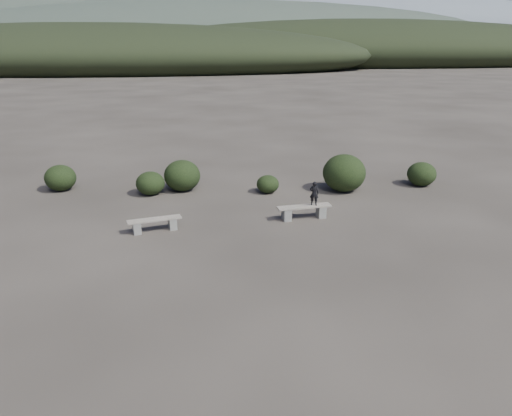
{
  "coord_description": "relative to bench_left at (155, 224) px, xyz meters",
  "views": [
    {
      "loc": [
        -1.75,
        -10.58,
        5.93
      ],
      "look_at": [
        -0.53,
        3.5,
        1.1
      ],
      "focal_mm": 35.0,
      "sensor_mm": 36.0,
      "label": 1
    }
  ],
  "objects": [
    {
      "name": "ground",
      "position": [
        3.7,
        -4.67,
        -0.26
      ],
      "size": [
        1200.0,
        1200.0,
        0.0
      ],
      "primitive_type": "plane",
      "color": "#322C27",
      "rests_on": "ground"
    },
    {
      "name": "shrub_b",
      "position": [
        0.65,
        4.53,
        0.37
      ],
      "size": [
        1.47,
        1.47,
        1.26
      ],
      "primitive_type": "ellipsoid",
      "color": "black",
      "rests_on": "ground"
    },
    {
      "name": "seated_person",
      "position": [
        5.34,
        0.8,
        0.63
      ],
      "size": [
        0.36,
        0.29,
        0.84
      ],
      "primitive_type": "imported",
      "rotation": [
        0.0,
        0.0,
        2.8
      ],
      "color": "black",
      "rests_on": "bench_right"
    },
    {
      "name": "shrub_f",
      "position": [
        -4.3,
        4.97,
        0.27
      ],
      "size": [
        1.25,
        1.25,
        1.06
      ],
      "primitive_type": "ellipsoid",
      "color": "black",
      "rests_on": "ground"
    },
    {
      "name": "shrub_c",
      "position": [
        4.09,
        3.9,
        0.1
      ],
      "size": [
        0.9,
        0.9,
        0.72
      ],
      "primitive_type": "ellipsoid",
      "color": "black",
      "rests_on": "ground"
    },
    {
      "name": "bench_left",
      "position": [
        0.0,
        0.0,
        0.0
      ],
      "size": [
        1.76,
        0.81,
        0.43
      ],
      "rotation": [
        0.0,
        0.0,
        0.27
      ],
      "color": "slate",
      "rests_on": "ground"
    },
    {
      "name": "bench_right",
      "position": [
        5.0,
        0.74,
        0.02
      ],
      "size": [
        1.93,
        0.69,
        0.47
      ],
      "rotation": [
        0.0,
        0.0,
        0.16
      ],
      "color": "slate",
      "rests_on": "ground"
    },
    {
      "name": "shrub_d",
      "position": [
        7.2,
        3.88,
        0.5
      ],
      "size": [
        1.73,
        1.73,
        1.51
      ],
      "primitive_type": "ellipsoid",
      "color": "black",
      "rests_on": "ground"
    },
    {
      "name": "mountain_ridges",
      "position": [
        -3.78,
        334.39,
        10.58
      ],
      "size": [
        500.0,
        400.0,
        56.0
      ],
      "color": "black",
      "rests_on": "ground"
    },
    {
      "name": "shrub_e",
      "position": [
        10.66,
        4.37,
        0.24
      ],
      "size": [
        1.21,
        1.21,
        1.0
      ],
      "primitive_type": "ellipsoid",
      "color": "black",
      "rests_on": "ground"
    },
    {
      "name": "shrub_a",
      "position": [
        -0.58,
        4.06,
        0.2
      ],
      "size": [
        1.14,
        1.14,
        0.93
      ],
      "primitive_type": "ellipsoid",
      "color": "black",
      "rests_on": "ground"
    }
  ]
}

